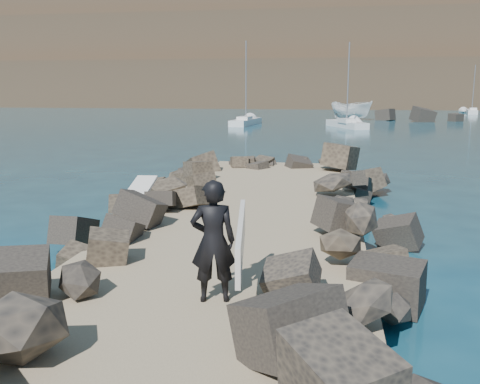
{
  "coord_description": "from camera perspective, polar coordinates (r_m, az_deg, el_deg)",
  "views": [
    {
      "loc": [
        2.16,
        -13.77,
        4.02
      ],
      "look_at": [
        0.0,
        -1.0,
        1.5
      ],
      "focal_mm": 40.0,
      "sensor_mm": 36.0,
      "label": 1
    }
  ],
  "objects": [
    {
      "name": "surfboard_resting",
      "position": [
        15.21,
        -10.89,
        -0.49
      ],
      "size": [
        0.8,
        2.46,
        0.08
      ],
      "primitive_type": "cube",
      "rotation": [
        0.0,
        0.0,
        0.08
      ],
      "color": "white",
      "rests_on": "riprap_left"
    },
    {
      "name": "riprap_right",
      "position": [
        12.79,
        12.6,
        -5.24
      ],
      "size": [
        2.6,
        22.0,
        1.0
      ],
      "primitive_type": "cube",
      "color": "#272321",
      "rests_on": "ground"
    },
    {
      "name": "boat_imported",
      "position": [
        71.63,
        11.81,
        8.56
      ],
      "size": [
        6.41,
        5.79,
        2.44
      ],
      "primitive_type": "imported",
      "rotation": [
        0.0,
        0.0,
        0.9
      ],
      "color": "white",
      "rests_on": "ground"
    },
    {
      "name": "sailboat_a",
      "position": [
        59.77,
        0.62,
        7.5
      ],
      "size": [
        2.59,
        7.83,
        9.21
      ],
      "color": "silver",
      "rests_on": "ground"
    },
    {
      "name": "surfer_with_board",
      "position": [
        8.61,
        -2.46,
        -5.24
      ],
      "size": [
        1.07,
        2.48,
        2.01
      ],
      "color": "black",
      "rests_on": "jetty"
    },
    {
      "name": "headland",
      "position": [
        174.36,
        12.56,
        14.71
      ],
      "size": [
        360.0,
        140.0,
        32.0
      ],
      "primitive_type": "cube",
      "color": "#2D4919",
      "rests_on": "ground"
    },
    {
      "name": "sailboat_d",
      "position": [
        93.57,
        23.5,
        7.88
      ],
      "size": [
        2.49,
        6.51,
        7.75
      ],
      "color": "silver",
      "rests_on": "ground"
    },
    {
      "name": "sailboat_c",
      "position": [
        56.8,
        11.29,
        7.11
      ],
      "size": [
        4.29,
        7.3,
        8.73
      ],
      "color": "silver",
      "rests_on": "ground"
    },
    {
      "name": "ground",
      "position": [
        14.5,
        0.66,
        -5.08
      ],
      "size": [
        800.0,
        800.0,
        0.0
      ],
      "primitive_type": "plane",
      "color": "#0F384C",
      "rests_on": "ground"
    },
    {
      "name": "riprap_left",
      "position": [
        13.73,
        -12.41,
        -4.11
      ],
      "size": [
        2.6,
        22.0,
        1.0
      ],
      "primitive_type": "cube",
      "color": "black",
      "rests_on": "ground"
    },
    {
      "name": "jetty",
      "position": [
        12.53,
        -0.77,
        -6.26
      ],
      "size": [
        6.0,
        26.0,
        0.6
      ],
      "primitive_type": "cube",
      "color": "#8C7759",
      "rests_on": "ground"
    }
  ]
}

